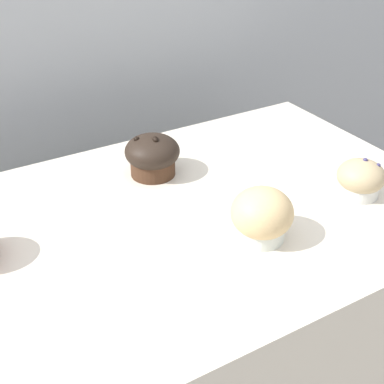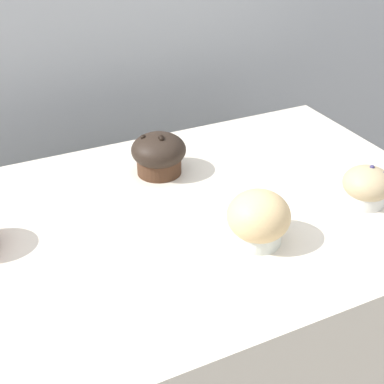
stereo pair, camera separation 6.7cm
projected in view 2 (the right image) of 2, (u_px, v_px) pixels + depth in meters
wall_back at (89, 111)px, 1.43m from camera, size 3.20×0.10×1.80m
muffin_front_center at (367, 186)px, 0.97m from camera, size 0.09×0.09×0.08m
muffin_back_left at (159, 154)px, 1.06m from camera, size 0.11×0.11×0.09m
muffin_front_left at (258, 219)px, 0.86m from camera, size 0.10×0.10×0.09m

